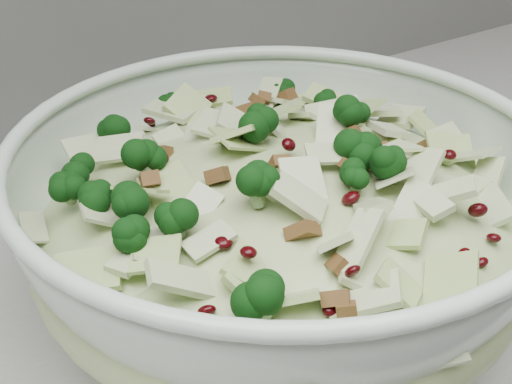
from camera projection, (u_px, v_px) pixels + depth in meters
The scene contains 2 objects.
mixing_bowl at pixel (280, 230), 0.51m from camera, with size 0.46×0.46×0.15m.
salad at pixel (280, 201), 0.49m from camera, with size 0.39×0.39×0.15m.
Camera 1 is at (-0.90, 1.26, 1.26)m, focal length 50.00 mm.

